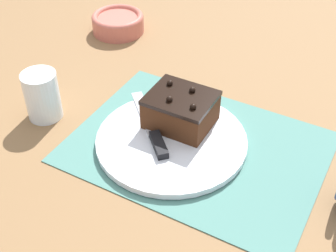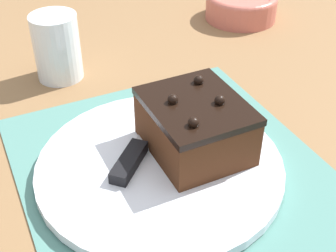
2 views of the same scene
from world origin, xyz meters
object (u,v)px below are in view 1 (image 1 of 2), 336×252
(chocolate_cake, at_px, (181,110))
(cake_plate, at_px, (171,140))
(small_bowl, at_px, (118,22))
(drinking_glass, at_px, (42,96))
(serving_knife, at_px, (154,133))

(chocolate_cake, bearing_deg, cake_plate, 97.44)
(cake_plate, xyz_separation_m, chocolate_cake, (0.01, -0.05, 0.04))
(cake_plate, relative_size, chocolate_cake, 2.30)
(chocolate_cake, bearing_deg, small_bowl, -39.94)
(drinking_glass, height_order, small_bowl, drinking_glass)
(serving_knife, bearing_deg, small_bowl, 86.91)
(cake_plate, distance_m, serving_knife, 0.04)
(drinking_glass, xyz_separation_m, small_bowl, (0.07, -0.37, -0.02))
(cake_plate, height_order, serving_knife, serving_knife)
(serving_knife, height_order, drinking_glass, drinking_glass)
(small_bowl, bearing_deg, drinking_glass, 100.43)
(cake_plate, xyz_separation_m, serving_knife, (0.03, 0.01, 0.01))
(cake_plate, height_order, small_bowl, small_bowl)
(cake_plate, relative_size, serving_knife, 1.73)
(serving_knife, xyz_separation_m, small_bowl, (0.30, -0.33, 0.00))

